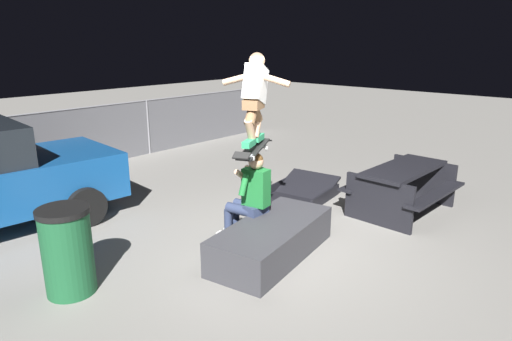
# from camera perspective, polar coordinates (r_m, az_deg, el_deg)

# --- Properties ---
(ground_plane) EXTENTS (40.00, 40.00, 0.00)m
(ground_plane) POSITION_cam_1_polar(r_m,az_deg,el_deg) (6.09, 2.69, -9.90)
(ground_plane) COLOR gray
(ledge_box_main) EXTENTS (2.00, 1.12, 0.45)m
(ledge_box_main) POSITION_cam_1_polar(r_m,az_deg,el_deg) (5.81, 2.07, -8.77)
(ledge_box_main) COLOR #38383D
(ledge_box_main) RESTS_ON ground
(person_sitting_on_ledge) EXTENTS (0.60, 0.78, 1.28)m
(person_sitting_on_ledge) POSITION_cam_1_polar(r_m,az_deg,el_deg) (6.00, -0.84, -3.00)
(person_sitting_on_ledge) COLOR #2D3856
(person_sitting_on_ledge) RESTS_ON ground
(skateboard) EXTENTS (1.01, 0.59, 0.14)m
(skateboard) POSITION_cam_1_polar(r_m,az_deg,el_deg) (5.71, -0.32, 2.75)
(skateboard) COLOR black
(skater_airborne) EXTENTS (0.63, 0.84, 1.12)m
(skater_airborne) POSITION_cam_1_polar(r_m,az_deg,el_deg) (5.65, -0.14, 9.68)
(skater_airborne) COLOR #2D9E66
(kicker_ramp) EXTENTS (1.27, 1.13, 0.41)m
(kicker_ramp) POSITION_cam_1_polar(r_m,az_deg,el_deg) (8.04, 5.96, -2.82)
(kicker_ramp) COLOR black
(kicker_ramp) RESTS_ON ground
(picnic_table_back) EXTENTS (1.75, 1.40, 0.75)m
(picnic_table_back) POSITION_cam_1_polar(r_m,az_deg,el_deg) (7.55, 18.21, -1.39)
(picnic_table_back) COLOR black
(picnic_table_back) RESTS_ON ground
(trash_bin) EXTENTS (0.55, 0.55, 0.98)m
(trash_bin) POSITION_cam_1_polar(r_m,az_deg,el_deg) (5.32, -22.89, -9.40)
(trash_bin) COLOR #19512D
(trash_bin) RESTS_ON ground
(fence_back) EXTENTS (12.05, 0.05, 1.32)m
(fence_back) POSITION_cam_1_polar(r_m,az_deg,el_deg) (10.22, -22.77, 3.83)
(fence_back) COLOR slate
(fence_back) RESTS_ON ground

